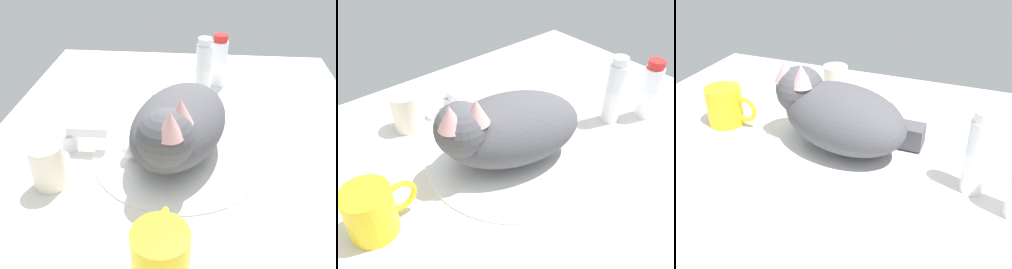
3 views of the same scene
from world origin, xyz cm
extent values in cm
cube|color=silver|center=(0.00, 0.00, -1.50)|extent=(110.00, 82.50, 3.00)
cylinder|color=white|center=(0.00, 0.00, 0.46)|extent=(34.09, 34.09, 0.91)
cylinder|color=silver|center=(0.00, 22.30, 1.85)|extent=(3.60, 3.60, 3.69)
cube|color=silver|center=(0.00, 18.25, 4.69)|extent=(2.00, 8.10, 2.00)
cylinder|color=silver|center=(-4.81, 22.30, 0.90)|extent=(2.80, 2.80, 1.80)
cylinder|color=silver|center=(4.81, 22.30, 0.90)|extent=(2.80, 2.80, 1.80)
ellipsoid|color=#4C4C51|center=(0.00, 0.00, 7.21)|extent=(30.54, 23.73, 12.60)
sphere|color=#4C4C51|center=(-10.00, 1.73, 10.68)|extent=(12.40, 12.40, 9.94)
ellipsoid|color=white|center=(-8.10, 1.16, 8.79)|extent=(7.77, 7.11, 5.47)
cone|color=#DB9E9E|center=(-8.37, -0.58, 14.90)|extent=(5.58, 5.58, 4.47)
cone|color=#DB9E9E|center=(-12.65, 0.72, 14.90)|extent=(5.58, 5.58, 4.47)
cube|color=#4C4C51|center=(9.24, 5.02, 3.16)|extent=(11.71, 4.59, 4.50)
ellipsoid|color=white|center=(-2.20, 8.93, 2.94)|extent=(6.40, 5.07, 4.05)
cylinder|color=yellow|center=(-28.56, 0.60, 4.33)|extent=(7.91, 7.91, 8.66)
torus|color=yellow|center=(-23.40, 0.60, 4.33)|extent=(5.85, 1.00, 5.85)
cylinder|color=silver|center=(-11.00, 22.32, 4.18)|extent=(6.07, 6.07, 8.37)
cylinder|color=white|center=(25.57, -4.30, 6.82)|extent=(3.90, 3.90, 13.65)
cylinder|color=white|center=(25.57, -4.30, 6.14)|extent=(3.97, 3.97, 3.41)
cylinder|color=white|center=(25.57, -4.30, 14.55)|extent=(3.31, 3.31, 1.80)
cylinder|color=white|center=(33.15, -8.32, 6.03)|extent=(4.23, 4.23, 12.05)
cylinder|color=white|center=(33.15, -8.32, 5.42)|extent=(4.31, 4.31, 3.01)
cylinder|color=red|center=(33.15, -8.32, 12.95)|extent=(3.59, 3.59, 1.80)
camera|label=1|loc=(-60.64, -3.28, 44.95)|focal=40.12mm
camera|label=2|loc=(-36.36, -41.42, 48.03)|focal=38.88mm
camera|label=3|loc=(25.46, -64.16, 44.04)|focal=42.97mm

